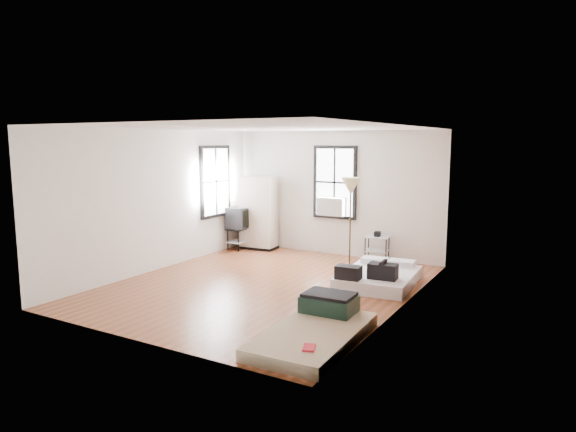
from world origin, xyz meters
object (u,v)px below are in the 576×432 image
Objects in this scene: mattress_bare at (318,327)px; tv_stand at (240,219)px; mattress_main at (378,276)px; side_table at (377,242)px; floor_lamp at (351,190)px; wardrobe at (258,213)px.

tv_stand is at bearing 133.28° from mattress_bare.
mattress_main is 1.76× the size of tv_stand.
tv_stand reaches higher than mattress_main.
mattress_bare is 3.09× the size of side_table.
tv_stand is at bearing 172.93° from floor_lamp.
floor_lamp is (-0.34, -0.69, 1.14)m from side_table.
tv_stand is at bearing -174.52° from side_table.
side_table is (-0.80, 4.43, 0.32)m from mattress_bare.
mattress_main is 1.98m from floor_lamp.
floor_lamp is (2.64, -0.62, 0.72)m from wardrobe.
mattress_main is at bearing -69.16° from side_table.
mattress_main is 0.96× the size of floor_lamp.
mattress_bare is 2.03× the size of tv_stand.
mattress_bare is 4.17m from floor_lamp.
mattress_main is 2.79m from mattress_bare.
mattress_bare is 5.81m from wardrobe.
side_table is at bearing 3.83° from tv_stand.
wardrobe is 2.80m from floor_lamp.
mattress_bare is at bearing -46.47° from tv_stand.
mattress_bare is (0.17, -2.78, -0.02)m from mattress_main.
floor_lamp is at bearing -116.07° from side_table.
mattress_bare is 5.86m from tv_stand.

